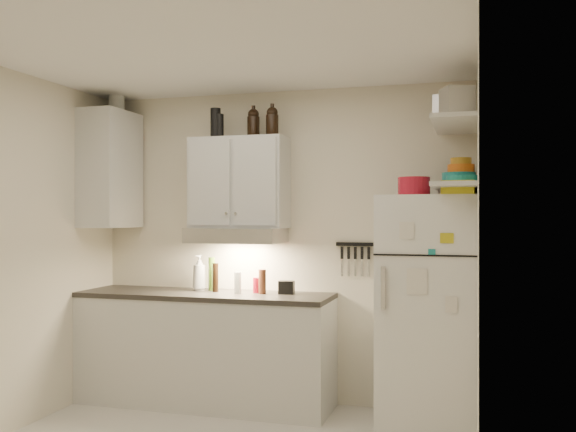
# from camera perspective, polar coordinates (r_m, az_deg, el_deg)

# --- Properties ---
(ceiling) EXTENTS (3.20, 3.00, 0.02)m
(ceiling) POSITION_cam_1_polar(r_m,az_deg,el_deg) (4.13, -7.11, 14.87)
(ceiling) COLOR white
(ceiling) RESTS_ON ground
(back_wall) EXTENTS (3.20, 0.02, 2.60)m
(back_wall) POSITION_cam_1_polar(r_m,az_deg,el_deg) (5.42, -0.72, -2.64)
(back_wall) COLOR beige
(back_wall) RESTS_ON ground
(right_wall) EXTENTS (0.02, 3.00, 2.60)m
(right_wall) POSITION_cam_1_polar(r_m,az_deg,el_deg) (3.67, 16.68, -3.93)
(right_wall) COLOR beige
(right_wall) RESTS_ON ground
(base_cabinet) EXTENTS (2.10, 0.60, 0.88)m
(base_cabinet) POSITION_cam_1_polar(r_m,az_deg,el_deg) (5.43, -7.38, -11.80)
(base_cabinet) COLOR silver
(base_cabinet) RESTS_ON floor
(countertop) EXTENTS (2.10, 0.62, 0.04)m
(countertop) POSITION_cam_1_polar(r_m,az_deg,el_deg) (5.35, -7.38, -6.97)
(countertop) COLOR #2C2926
(countertop) RESTS_ON base_cabinet
(upper_cabinet) EXTENTS (0.80, 0.33, 0.75)m
(upper_cabinet) POSITION_cam_1_polar(r_m,az_deg,el_deg) (5.35, -4.35, 2.95)
(upper_cabinet) COLOR silver
(upper_cabinet) RESTS_ON back_wall
(side_cabinet) EXTENTS (0.33, 0.55, 1.00)m
(side_cabinet) POSITION_cam_1_polar(r_m,az_deg,el_deg) (5.74, -15.52, 4.00)
(side_cabinet) COLOR silver
(side_cabinet) RESTS_ON left_wall
(range_hood) EXTENTS (0.76, 0.46, 0.12)m
(range_hood) POSITION_cam_1_polar(r_m,az_deg,el_deg) (5.28, -4.60, -1.73)
(range_hood) COLOR silver
(range_hood) RESTS_ON back_wall
(fridge) EXTENTS (0.70, 0.68, 1.70)m
(fridge) POSITION_cam_1_polar(r_m,az_deg,el_deg) (4.88, 12.34, -8.24)
(fridge) COLOR white
(fridge) RESTS_ON floor
(shelf_hi) EXTENTS (0.30, 0.95, 0.03)m
(shelf_hi) POSITION_cam_1_polar(r_m,az_deg,el_deg) (4.73, 14.66, 7.89)
(shelf_hi) COLOR silver
(shelf_hi) RESTS_ON right_wall
(shelf_lo) EXTENTS (0.30, 0.95, 0.03)m
(shelf_lo) POSITION_cam_1_polar(r_m,az_deg,el_deg) (4.69, 14.66, 2.56)
(shelf_lo) COLOR silver
(shelf_lo) RESTS_ON right_wall
(knife_strip) EXTENTS (0.42, 0.02, 0.03)m
(knife_strip) POSITION_cam_1_polar(r_m,az_deg,el_deg) (5.23, 6.56, -2.52)
(knife_strip) COLOR black
(knife_strip) RESTS_ON back_wall
(dutch_oven) EXTENTS (0.31, 0.31, 0.14)m
(dutch_oven) POSITION_cam_1_polar(r_m,az_deg,el_deg) (4.80, 11.13, 2.60)
(dutch_oven) COLOR #AC1428
(dutch_oven) RESTS_ON fridge
(book_stack) EXTENTS (0.24, 0.29, 0.09)m
(book_stack) POSITION_cam_1_polar(r_m,az_deg,el_deg) (4.59, 14.98, 2.44)
(book_stack) COLOR gold
(book_stack) RESTS_ON fridge
(spice_jar) EXTENTS (0.07, 0.07, 0.09)m
(spice_jar) POSITION_cam_1_polar(r_m,az_deg,el_deg) (4.82, 13.53, 2.32)
(spice_jar) COLOR silver
(spice_jar) RESTS_ON fridge
(stock_pot) EXTENTS (0.32, 0.32, 0.18)m
(stock_pot) POSITION_cam_1_polar(r_m,az_deg,el_deg) (4.98, 14.82, 8.69)
(stock_pot) COLOR silver
(stock_pot) RESTS_ON shelf_hi
(tin_a) EXTENTS (0.25, 0.24, 0.19)m
(tin_a) POSITION_cam_1_polar(r_m,az_deg,el_deg) (4.74, 14.25, 9.24)
(tin_a) COLOR #AAAAAD
(tin_a) RESTS_ON shelf_hi
(tin_b) EXTENTS (0.24, 0.24, 0.18)m
(tin_b) POSITION_cam_1_polar(r_m,az_deg,el_deg) (4.43, 14.79, 9.81)
(tin_b) COLOR #AAAAAD
(tin_b) RESTS_ON shelf_hi
(bowl_teal) EXTENTS (0.25, 0.25, 0.10)m
(bowl_teal) POSITION_cam_1_polar(r_m,az_deg,el_deg) (4.95, 14.94, 3.17)
(bowl_teal) COLOR teal
(bowl_teal) RESTS_ON shelf_lo
(bowl_orange) EXTENTS (0.20, 0.20, 0.06)m
(bowl_orange) POSITION_cam_1_polar(r_m,az_deg,el_deg) (4.94, 15.12, 4.10)
(bowl_orange) COLOR orange
(bowl_orange) RESTS_ON bowl_teal
(bowl_yellow) EXTENTS (0.15, 0.15, 0.05)m
(bowl_yellow) POSITION_cam_1_polar(r_m,az_deg,el_deg) (4.94, 15.12, 4.72)
(bowl_yellow) COLOR #BA8620
(bowl_yellow) RESTS_ON bowl_orange
(plates) EXTENTS (0.29, 0.29, 0.06)m
(plates) POSITION_cam_1_polar(r_m,az_deg,el_deg) (4.65, 15.27, 3.12)
(plates) COLOR teal
(plates) RESTS_ON shelf_lo
(growler_a) EXTENTS (0.10, 0.10, 0.25)m
(growler_a) POSITION_cam_1_polar(r_m,az_deg,el_deg) (5.37, -3.09, 8.28)
(growler_a) COLOR black
(growler_a) RESTS_ON upper_cabinet
(growler_b) EXTENTS (0.11, 0.11, 0.24)m
(growler_b) POSITION_cam_1_polar(r_m,az_deg,el_deg) (5.25, -1.41, 8.45)
(growler_b) COLOR black
(growler_b) RESTS_ON upper_cabinet
(thermos_a) EXTENTS (0.08, 0.08, 0.19)m
(thermos_a) POSITION_cam_1_polar(r_m,az_deg,el_deg) (5.39, -6.09, 7.97)
(thermos_a) COLOR black
(thermos_a) RESTS_ON upper_cabinet
(thermos_b) EXTENTS (0.11, 0.11, 0.24)m
(thermos_b) POSITION_cam_1_polar(r_m,az_deg,el_deg) (5.41, -6.46, 8.21)
(thermos_b) COLOR black
(thermos_b) RESTS_ON upper_cabinet
(side_jar) EXTENTS (0.16, 0.16, 0.18)m
(side_jar) POSITION_cam_1_polar(r_m,az_deg,el_deg) (5.88, -14.99, 9.70)
(side_jar) COLOR silver
(side_jar) RESTS_ON side_cabinet
(soap_bottle) EXTENTS (0.15, 0.15, 0.33)m
(soap_bottle) POSITION_cam_1_polar(r_m,az_deg,el_deg) (5.48, -7.89, -4.84)
(soap_bottle) COLOR silver
(soap_bottle) RESTS_ON countertop
(pepper_mill) EXTENTS (0.07, 0.07, 0.20)m
(pepper_mill) POSITION_cam_1_polar(r_m,az_deg,el_deg) (5.21, -2.30, -5.85)
(pepper_mill) COLOR brown
(pepper_mill) RESTS_ON countertop
(oil_bottle) EXTENTS (0.07, 0.07, 0.28)m
(oil_bottle) POSITION_cam_1_polar(r_m,az_deg,el_deg) (5.46, -6.81, -5.13)
(oil_bottle) COLOR #426619
(oil_bottle) RESTS_ON countertop
(vinegar_bottle) EXTENTS (0.05, 0.05, 0.24)m
(vinegar_bottle) POSITION_cam_1_polar(r_m,az_deg,el_deg) (5.37, -6.46, -5.45)
(vinegar_bottle) COLOR black
(vinegar_bottle) RESTS_ON countertop
(clear_bottle) EXTENTS (0.07, 0.07, 0.17)m
(clear_bottle) POSITION_cam_1_polar(r_m,az_deg,el_deg) (5.25, -4.49, -5.93)
(clear_bottle) COLOR silver
(clear_bottle) RESTS_ON countertop
(red_jar) EXTENTS (0.08, 0.08, 0.13)m
(red_jar) POSITION_cam_1_polar(r_m,az_deg,el_deg) (5.27, -2.80, -6.17)
(red_jar) COLOR #AC1428
(red_jar) RESTS_ON countertop
(caddy) EXTENTS (0.13, 0.10, 0.10)m
(caddy) POSITION_cam_1_polar(r_m,az_deg,el_deg) (5.21, -0.14, -6.36)
(caddy) COLOR black
(caddy) RESTS_ON countertop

